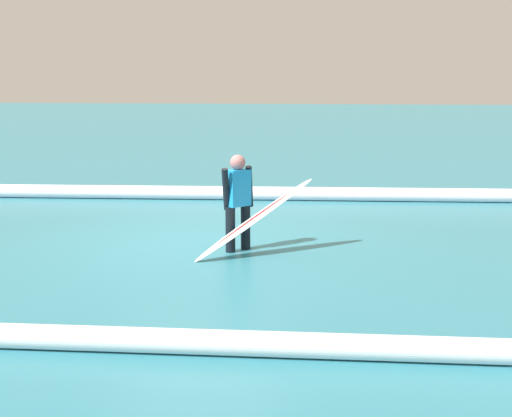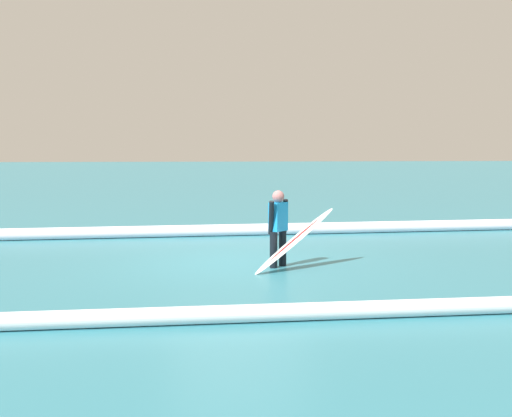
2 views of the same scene
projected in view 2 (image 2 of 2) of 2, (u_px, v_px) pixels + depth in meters
ground_plane at (237, 263)px, 13.21m from camera, size 138.24×138.24×0.00m
surfer at (278, 224)px, 12.73m from camera, size 0.38×0.57×1.39m
surfboard at (295, 240)px, 12.53m from camera, size 1.67×1.20×1.08m
wave_crest_foreground at (154, 232)px, 16.73m from camera, size 22.73×2.02×0.28m
wave_crest_midground at (96, 319)px, 8.58m from camera, size 19.59×1.22×0.23m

